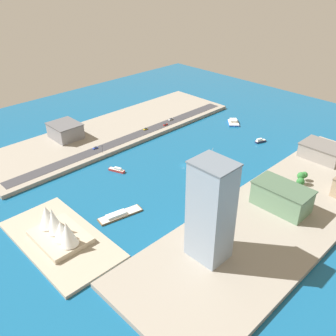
{
  "coord_description": "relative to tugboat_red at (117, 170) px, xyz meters",
  "views": [
    {
      "loc": [
        -168.38,
        181.18,
        140.91
      ],
      "look_at": [
        0.71,
        15.73,
        3.63
      ],
      "focal_mm": 39.28,
      "sensor_mm": 36.0,
      "label": 1
    }
  ],
  "objects": [
    {
      "name": "ground_plane",
      "position": [
        -28.61,
        -42.54,
        -1.29
      ],
      "size": [
        440.0,
        440.0,
        0.0
      ],
      "primitive_type": "plane",
      "color": "#145684"
    },
    {
      "name": "tugboat_red",
      "position": [
        0.0,
        0.0,
        0.0
      ],
      "size": [
        13.82,
        7.48,
        3.5
      ],
      "color": "red",
      "rests_on": "ground_plane"
    },
    {
      "name": "carpark_squat_concrete",
      "position": [
        -99.83,
        -124.81,
        7.4
      ],
      "size": [
        31.8,
        22.59,
        11.34
      ],
      "color": "gray",
      "rests_on": "quay_west"
    },
    {
      "name": "terminal_long_green",
      "position": [
        -111.86,
        -43.51,
        9.64
      ],
      "size": [
        35.32,
        19.46,
        15.81
      ],
      "color": "slate",
      "rests_on": "quay_west"
    },
    {
      "name": "peninsula_point",
      "position": [
        -40.26,
        70.55,
        -0.29
      ],
      "size": [
        76.61,
        39.26,
        2.0
      ],
      "primitive_type": "cube",
      "color": "#A89E89",
      "rests_on": "ground_plane"
    },
    {
      "name": "traffic_light_waterfront",
      "position": [
        27.24,
        -7.01,
        6.04
      ],
      "size": [
        0.36,
        0.36,
        6.5
      ],
      "color": "black",
      "rests_on": "quay_east"
    },
    {
      "name": "warehouse_low_gray",
      "position": [
        73.03,
        -1.21,
        8.31
      ],
      "size": [
        26.59,
        22.79,
        13.16
      ],
      "color": "gray",
      "rests_on": "quay_east"
    },
    {
      "name": "hatchback_blue",
      "position": [
        37.29,
        -6.86,
        2.58
      ],
      "size": [
        2.05,
        4.52,
        1.47
      ],
      "color": "black",
      "rests_on": "road_strip"
    },
    {
      "name": "ferry_yellow_fast",
      "position": [
        -54.72,
        -37.46,
        0.79
      ],
      "size": [
        22.77,
        14.01,
        6.24
      ],
      "color": "yellow",
      "rests_on": "ground_plane"
    },
    {
      "name": "pickup_red",
      "position": [
        31.6,
        -81.5,
        2.6
      ],
      "size": [
        1.86,
        4.61,
        1.51
      ],
      "color": "black",
      "rests_on": "road_strip"
    },
    {
      "name": "barge_flat_brown",
      "position": [
        -44.87,
        32.3,
        -0.29
      ],
      "size": [
        12.29,
        29.47,
        2.8
      ],
      "color": "brown",
      "rests_on": "ground_plane"
    },
    {
      "name": "quay_east",
      "position": [
        58.35,
        -42.54,
        0.21
      ],
      "size": [
        70.0,
        240.0,
        2.99
      ],
      "primitive_type": "cube",
      "color": "gray",
      "rests_on": "ground_plane"
    },
    {
      "name": "van_white",
      "position": [
        36.78,
        -93.89,
        2.66
      ],
      "size": [
        1.82,
        5.08,
        1.67
      ],
      "color": "black",
      "rests_on": "road_strip"
    },
    {
      "name": "opera_landmark",
      "position": [
        -39.59,
        70.55,
        7.77
      ],
      "size": [
        34.81,
        24.78,
        18.74
      ],
      "color": "#BCAD93",
      "rests_on": "peninsula_point"
    },
    {
      "name": "sailboat_small_white",
      "position": [
        -38.17,
        -65.63,
        -0.34
      ],
      "size": [
        8.07,
        6.32,
        10.27
      ],
      "color": "white",
      "rests_on": "ground_plane"
    },
    {
      "name": "park_tree_cluster",
      "position": [
        -108.15,
        -76.49,
        7.65
      ],
      "size": [
        8.47,
        17.58,
        9.31
      ],
      "color": "brown",
      "rests_on": "quay_west"
    },
    {
      "name": "tower_tall_glass",
      "position": [
        -107.24,
        21.16,
        29.67
      ],
      "size": [
        20.55,
        16.9,
        55.87
      ],
      "color": "#8C9EB2",
      "rests_on": "quay_west"
    },
    {
      "name": "quay_west",
      "position": [
        -115.57,
        -42.54,
        0.21
      ],
      "size": [
        70.0,
        240.0,
        2.99
      ],
      "primitive_type": "cube",
      "color": "gray",
      "rests_on": "ground_plane"
    },
    {
      "name": "patrol_launch_navy",
      "position": [
        -47.56,
        -119.92,
        0.03
      ],
      "size": [
        6.09,
        11.37,
        3.66
      ],
      "color": "#1E284C",
      "rests_on": "ground_plane"
    },
    {
      "name": "taxi_yellow_cab",
      "position": [
        37.0,
        -61.42,
        2.62
      ],
      "size": [
        1.91,
        4.27,
        1.58
      ],
      "color": "black",
      "rests_on": "road_strip"
    },
    {
      "name": "road_strip",
      "position": [
        34.37,
        -42.54,
        1.78
      ],
      "size": [
        11.16,
        228.0,
        0.15
      ],
      "primitive_type": "cube",
      "color": "#38383D",
      "rests_on": "quay_east"
    },
    {
      "name": "catamaran_blue",
      "position": [
        -6.21,
        -136.49,
        0.05
      ],
      "size": [
        17.81,
        18.03,
        3.77
      ],
      "color": "blue",
      "rests_on": "ground_plane"
    }
  ]
}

